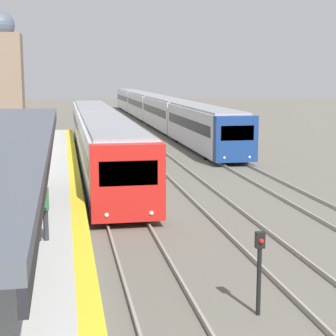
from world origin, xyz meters
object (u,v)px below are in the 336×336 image
train_near (100,134)px  train_far (155,108)px  person_on_platform (41,205)px  signal_post_near (259,264)px

train_near → train_far: (7.65, 26.40, -0.00)m
person_on_platform → train_near: bearing=81.8°
train_near → signal_post_near: (2.03, -22.95, -0.52)m
person_on_platform → signal_post_near: size_ratio=0.87×
person_on_platform → train_far: train_far is taller
person_on_platform → train_near: train_near is taller
person_on_platform → train_near: (2.76, 19.17, -0.13)m
signal_post_near → train_near: bearing=95.1°
person_on_platform → train_near: 19.37m
person_on_platform → signal_post_near: (4.80, -3.78, -0.66)m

